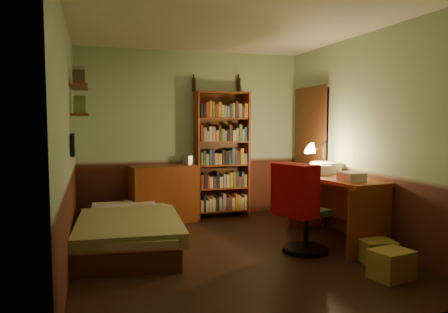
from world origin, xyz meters
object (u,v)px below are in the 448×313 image
object	(u,v)px
desk_lamp	(323,150)
office_chair	(306,208)
dresser	(163,194)
desk	(334,209)
bed	(128,220)
mini_stereo	(192,160)
bookshelf	(222,155)
cardboard_box_a	(392,264)
cardboard_box_b	(377,251)

from	to	relation	value
desk_lamp	office_chair	xyz separation A→B (m)	(-0.69, -0.84, -0.60)
desk_lamp	dresser	bearing A→B (deg)	172.68
desk	desk_lamp	size ratio (longest dim) A/B	2.59
bed	desk	xyz separation A→B (m)	(2.53, -0.53, 0.10)
mini_stereo	bookshelf	size ratio (longest dim) A/B	0.12
cardboard_box_a	bed	bearing A→B (deg)	141.32
desk	cardboard_box_b	world-z (taller)	desk
bookshelf	cardboard_box_a	world-z (taller)	bookshelf
dresser	cardboard_box_b	xyz separation A→B (m)	(1.92, -2.56, -0.31)
dresser	desk	size ratio (longest dim) A/B	0.62
mini_stereo	cardboard_box_b	bearing A→B (deg)	-79.68
bookshelf	cardboard_box_a	size ratio (longest dim) A/B	5.28
mini_stereo	cardboard_box_b	xyz separation A→B (m)	(1.43, -2.68, -0.80)
desk	cardboard_box_a	size ratio (longest dim) A/B	4.12
bed	bookshelf	world-z (taller)	bookshelf
office_chair	desk	bearing A→B (deg)	8.07
bed	cardboard_box_b	size ratio (longest dim) A/B	6.13
cardboard_box_a	cardboard_box_b	size ratio (longest dim) A/B	1.08
mini_stereo	desk_lamp	distance (m)	2.03
desk_lamp	office_chair	world-z (taller)	desk_lamp
cardboard_box_a	bookshelf	bearing A→B (deg)	104.41
cardboard_box_b	office_chair	bearing A→B (deg)	135.00
bookshelf	desk_lamp	world-z (taller)	bookshelf
bookshelf	office_chair	world-z (taller)	bookshelf
cardboard_box_a	cardboard_box_b	distance (m)	0.49
cardboard_box_b	cardboard_box_a	bearing A→B (deg)	-110.20
mini_stereo	bookshelf	xyz separation A→B (m)	(0.47, -0.04, 0.07)
desk	cardboard_box_b	size ratio (longest dim) A/B	4.46
mini_stereo	cardboard_box_a	world-z (taller)	mini_stereo
bed	cardboard_box_a	distance (m)	3.02
bed	cardboard_box_b	xyz separation A→B (m)	(2.52, -1.43, -0.19)
bookshelf	desk	distance (m)	2.07
mini_stereo	desk	xyz separation A→B (m)	(1.44, -1.78, -0.51)
mini_stereo	cardboard_box_b	distance (m)	3.14
mini_stereo	bed	bearing A→B (deg)	-148.87
desk_lamp	cardboard_box_a	world-z (taller)	desk_lamp
desk	office_chair	world-z (taller)	office_chair
desk_lamp	office_chair	bearing A→B (deg)	-107.02
cardboard_box_b	bed	bearing A→B (deg)	150.45
dresser	bookshelf	xyz separation A→B (m)	(0.95, 0.08, 0.56)
bookshelf	desk_lamp	xyz separation A→B (m)	(1.09, -1.24, 0.14)
bed	desk_lamp	xyz separation A→B (m)	(2.65, -0.03, 0.81)
office_chair	cardboard_box_a	size ratio (longest dim) A/B	2.81
desk_lamp	cardboard_box_b	distance (m)	1.73
office_chair	cardboard_box_a	world-z (taller)	office_chair
cardboard_box_b	desk_lamp	bearing A→B (deg)	84.95
dresser	cardboard_box_a	distance (m)	3.49
bed	desk	size ratio (longest dim) A/B	1.37
bed	mini_stereo	distance (m)	1.77
mini_stereo	cardboard_box_a	bearing A→B (deg)	-85.84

